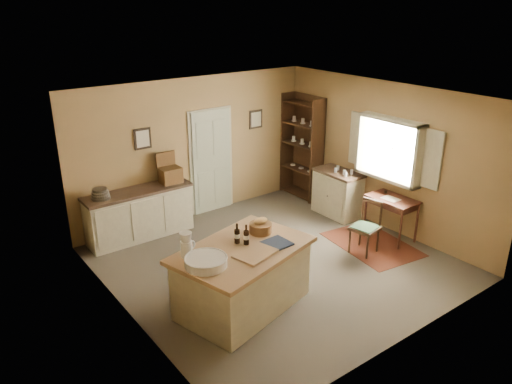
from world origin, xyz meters
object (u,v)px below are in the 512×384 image
at_px(desk_chair, 365,228).
at_px(writing_desk, 392,203).
at_px(sideboard, 140,212).
at_px(right_cabinet, 338,193).
at_px(work_island, 242,276).
at_px(shelving_unit, 304,147).

bearing_deg(desk_chair, writing_desk, -4.11).
bearing_deg(writing_desk, sideboard, 142.52).
bearing_deg(desk_chair, right_cabinet, 49.59).
bearing_deg(desk_chair, sideboard, 123.28).
bearing_deg(work_island, desk_chair, -13.05).
bearing_deg(work_island, right_cabinet, 9.22).
bearing_deg(desk_chair, work_island, 170.34).
distance_m(sideboard, right_cabinet, 3.81).
relative_size(sideboard, right_cabinet, 1.93).
relative_size(work_island, sideboard, 1.09).
bearing_deg(sideboard, shelving_unit, -3.10).
relative_size(writing_desk, shelving_unit, 0.40).
distance_m(sideboard, desk_chair, 3.93).
height_order(work_island, desk_chair, work_island).
height_order(work_island, right_cabinet, work_island).
bearing_deg(work_island, sideboard, 79.26).
xyz_separation_m(work_island, desk_chair, (2.56, 0.06, -0.04)).
bearing_deg(sideboard, work_island, -86.26).
height_order(writing_desk, right_cabinet, right_cabinet).
height_order(desk_chair, right_cabinet, right_cabinet).
distance_m(work_island, right_cabinet, 3.66).
height_order(sideboard, shelving_unit, shelving_unit).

